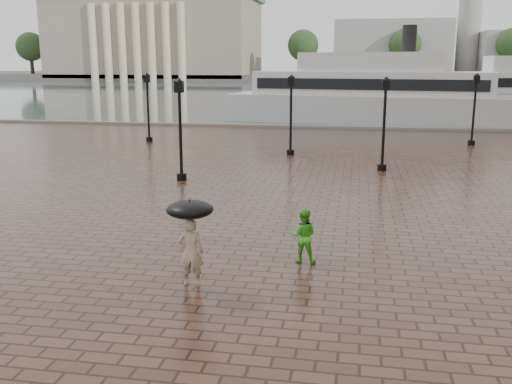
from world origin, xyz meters
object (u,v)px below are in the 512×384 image
adult_pedestrian (191,252)px  ferry_near (371,94)px  child_pedestrian (303,236)px  street_lamps (297,115)px

adult_pedestrian → ferry_near: 39.28m
child_pedestrian → ferry_near: (2.36, 36.86, 1.75)m
child_pedestrian → ferry_near: bearing=-94.6°
street_lamps → child_pedestrian: street_lamps is taller
street_lamps → child_pedestrian: (2.03, -17.47, -1.60)m
adult_pedestrian → ferry_near: bearing=-104.1°
adult_pedestrian → child_pedestrian: 3.22m
adult_pedestrian → child_pedestrian: size_ratio=1.14×
child_pedestrian → adult_pedestrian: bearing=39.4°
adult_pedestrian → street_lamps: bearing=-98.3°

